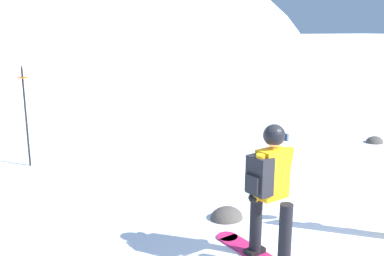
{
  "coord_description": "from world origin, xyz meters",
  "views": [
    {
      "loc": [
        -3.23,
        -3.22,
        2.77
      ],
      "look_at": [
        -0.2,
        3.7,
        1.0
      ],
      "focal_mm": 40.36,
      "sensor_mm": 36.0,
      "label": 1
    }
  ],
  "objects_px": {
    "snowboarder_main": "(270,192)",
    "rock_mid": "(374,143)",
    "piste_marker_near": "(25,109)",
    "rock_dark": "(227,218)"
  },
  "relations": [
    {
      "from": "snowboarder_main",
      "to": "rock_mid",
      "type": "xyz_separation_m",
      "value": [
        5.54,
        3.68,
        -0.92
      ]
    },
    {
      "from": "rock_mid",
      "to": "snowboarder_main",
      "type": "bearing_deg",
      "value": -146.4
    },
    {
      "from": "piste_marker_near",
      "to": "rock_mid",
      "type": "bearing_deg",
      "value": -10.6
    },
    {
      "from": "piste_marker_near",
      "to": "rock_dark",
      "type": "distance_m",
      "value": 4.74
    },
    {
      "from": "rock_dark",
      "to": "rock_mid",
      "type": "xyz_separation_m",
      "value": [
        5.38,
        2.37,
        0.0
      ]
    },
    {
      "from": "snowboarder_main",
      "to": "rock_mid",
      "type": "distance_m",
      "value": 6.71
    },
    {
      "from": "snowboarder_main",
      "to": "rock_mid",
      "type": "height_order",
      "value": "snowboarder_main"
    },
    {
      "from": "snowboarder_main",
      "to": "rock_dark",
      "type": "xyz_separation_m",
      "value": [
        0.16,
        1.31,
        -0.92
      ]
    },
    {
      "from": "piste_marker_near",
      "to": "rock_dark",
      "type": "height_order",
      "value": "piste_marker_near"
    },
    {
      "from": "snowboarder_main",
      "to": "piste_marker_near",
      "type": "bearing_deg",
      "value": 114.52
    }
  ]
}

